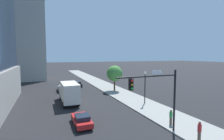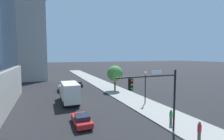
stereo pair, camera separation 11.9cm
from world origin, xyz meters
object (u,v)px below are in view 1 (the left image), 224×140
Objects in this scene: car_red at (82,120)px; box_truck at (69,92)px; car_black at (77,84)px; street_tree at (114,74)px; construction_building at (22,27)px; traffic_light_pole at (157,90)px; street_lamp at (145,82)px; pedestrian_red_shirt at (199,131)px; car_gray at (63,88)px; pedestrian_green_shirt at (171,117)px.

car_red is 0.54× the size of box_truck.
car_black is at bearing 74.78° from box_truck.
street_tree is 1.26× the size of car_black.
construction_building is 53.47m from traffic_light_pole.
box_truck is at bearing 155.43° from street_lamp.
car_red is 9.61m from box_truck.
pedestrian_red_shirt is at bearing -62.74° from box_truck.
construction_building reaches higher than car_red.
car_gray is at bearing 158.54° from street_tree.
car_black is 0.94× the size of car_gray.
traffic_light_pole is (15.90, -49.47, -12.60)m from construction_building.
pedestrian_green_shirt is (9.11, -23.38, 0.28)m from car_gray.
pedestrian_green_shirt is (9.11, -3.83, 0.36)m from car_red.
traffic_light_pole is 20.99m from street_tree.
traffic_light_pole reaches higher than car_red.
street_lamp is at bearing -53.59° from car_gray.
street_tree reaches higher than car_gray.
street_tree is 3.29× the size of pedestrian_green_shirt.
car_red is (-10.54, -15.40, -3.24)m from street_tree.
traffic_light_pole is 1.28× the size of street_lamp.
car_red is at bearing -77.59° from construction_building.
pedestrian_red_shirt is (18.63, -52.06, -16.02)m from construction_building.
construction_building reaches higher than pedestrian_red_shirt.
car_black is (-7.20, 19.60, -2.87)m from street_lamp.
car_black reaches higher than car_red.
traffic_light_pole is at bearing -67.25° from box_truck.
construction_building is at bearing 105.65° from box_truck.
construction_building reaches higher than car_black.
car_black is (-2.19, 29.15, -3.83)m from traffic_light_pole.
street_lamp reaches higher than pedestrian_red_shirt.
car_gray is (-6.14, 24.66, -3.77)m from traffic_light_pole.
car_black is at bearing 110.17° from street_lamp.
car_black is 2.61× the size of pedestrian_green_shirt.
car_black is (-6.60, 8.63, -3.23)m from street_tree.
pedestrian_red_shirt reaches higher than pedestrian_green_shirt.
pedestrian_green_shirt is at bearing -79.51° from car_black.
box_truck is 16.19m from pedestrian_green_shirt.
traffic_light_pole is 1.19× the size of street_tree.
box_truck is at bearing 124.28° from pedestrian_green_shirt.
street_lamp is 21.08m from car_black.
street_lamp is 12.37m from box_truck.
construction_building is at bearing 124.00° from car_black.
construction_building reaches higher than pedestrian_green_shirt.
street_tree is at bearing -21.46° from car_gray.
construction_building is at bearing 111.47° from car_gray.
traffic_light_pole is 1.59× the size of car_red.
traffic_light_pole is 5.08m from pedestrian_red_shirt.
car_red is 19.55m from car_gray.
street_lamp reaches higher than box_truck.
car_red is 2.46× the size of pedestrian_green_shirt.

